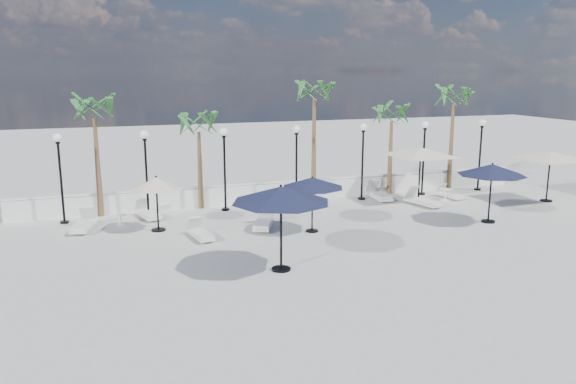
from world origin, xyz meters
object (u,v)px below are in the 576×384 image
object	(u,v)px
lounger_3	(200,233)
lounger_0	(84,224)
lounger_2	(148,213)
lounger_4	(378,194)
parasol_cream_sq_b	(551,152)
lounger_5	(449,194)
parasol_navy_mid	(312,183)
lounger_1	(264,222)
lounger_6	(423,200)
parasol_navy_right	(492,170)
parasol_cream_sq_a	(421,148)
parasol_navy_left	(281,195)
parasol_cream_small	(156,184)

from	to	relation	value
lounger_3	lounger_0	bearing A→B (deg)	138.34
lounger_2	lounger_3	size ratio (longest dim) A/B	1.10
lounger_4	parasol_cream_sq_b	world-z (taller)	parasol_cream_sq_b
lounger_5	parasol_navy_mid	distance (m)	9.61
lounger_1	lounger_6	xyz separation A→B (m)	(8.36, 1.29, 0.00)
lounger_4	parasol_navy_right	world-z (taller)	parasol_navy_right
lounger_3	parasol_cream_sq_a	world-z (taller)	parasol_cream_sq_a
lounger_1	lounger_3	world-z (taller)	lounger_1
lounger_4	parasol_navy_left	distance (m)	11.57
lounger_5	parasol_navy_left	size ratio (longest dim) A/B	0.52
lounger_3	lounger_5	world-z (taller)	lounger_3
lounger_3	parasol_cream_sq_a	distance (m)	12.12
lounger_2	parasol_cream_sq_b	xyz separation A→B (m)	(19.05, -3.11, 2.25)
lounger_0	lounger_3	bearing A→B (deg)	-18.79
lounger_3	lounger_5	bearing A→B (deg)	2.94
lounger_0	lounger_3	world-z (taller)	lounger_0
parasol_cream_small	lounger_4	bearing A→B (deg)	11.06
parasol_navy_mid	parasol_cream_sq_a	distance (m)	7.90
lounger_4	parasol_cream_sq_a	bearing A→B (deg)	-22.39
parasol_navy_mid	parasol_cream_sq_a	world-z (taller)	parasol_cream_sq_a
lounger_3	lounger_6	xyz separation A→B (m)	(11.10, 1.92, 0.03)
lounger_0	lounger_5	distance (m)	17.54
parasol_cream_small	parasol_cream_sq_b	bearing A→B (deg)	-2.83
lounger_2	parasol_navy_right	distance (m)	14.93
lounger_0	lounger_2	size ratio (longest dim) A/B	1.05
lounger_3	parasol_cream_sq_a	size ratio (longest dim) A/B	0.31
lounger_4	parasol_cream_small	distance (m)	11.48
lounger_1	parasol_cream_sq_b	world-z (taller)	parasol_cream_sq_b
parasol_navy_left	parasol_navy_mid	xyz separation A→B (m)	(2.59, 3.86, -0.51)
lounger_5	lounger_0	bearing A→B (deg)	171.44
lounger_2	lounger_4	world-z (taller)	lounger_4
lounger_0	parasol_cream_sq_b	world-z (taller)	parasol_cream_sq_b
lounger_5	parasol_cream_sq_b	size ratio (longest dim) A/B	0.31
lounger_0	lounger_1	size ratio (longest dim) A/B	1.00
lounger_2	parasol_cream_sq_a	world-z (taller)	parasol_cream_sq_a
parasol_cream_sq_b	parasol_navy_left	bearing A→B (deg)	-161.95
parasol_cream_sq_b	parasol_cream_small	world-z (taller)	parasol_cream_sq_b
lounger_0	lounger_1	bearing A→B (deg)	-2.96
lounger_1	lounger_5	bearing A→B (deg)	36.05
lounger_0	parasol_cream_sq_b	xyz separation A→B (m)	(21.71, -2.03, 2.24)
lounger_0	parasol_cream_small	bearing A→B (deg)	-7.23
lounger_6	parasol_navy_left	xyz separation A→B (m)	(-9.25, -6.29, 2.26)
lounger_1	parasol_navy_mid	distance (m)	2.69
lounger_5	parasol_cream_sq_b	world-z (taller)	parasol_cream_sq_b
parasol_navy_left	parasol_cream_small	bearing A→B (deg)	118.61
lounger_5	lounger_6	bearing A→B (deg)	-165.51
parasol_cream_sq_a	parasol_cream_sq_b	xyz separation A→B (m)	(5.91, -2.25, -0.15)
lounger_2	parasol_navy_left	xyz separation A→B (m)	(3.49, -8.18, 2.27)
parasol_navy_mid	parasol_cream_small	distance (m)	6.24
parasol_navy_left	parasol_cream_sq_a	world-z (taller)	parasol_cream_sq_a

